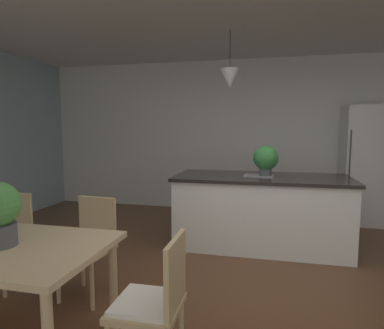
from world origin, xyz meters
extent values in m
cube|color=brown|center=(0.00, 0.00, -0.02)|extent=(10.00, 8.40, 0.04)
cube|color=silver|center=(0.00, 3.26, 1.35)|extent=(10.00, 0.12, 2.70)
cylinder|color=#D1B284|center=(-1.00, -0.67, 0.36)|extent=(0.06, 0.06, 0.72)
cube|color=tan|center=(-1.46, -0.27, 0.43)|extent=(0.43, 0.43, 0.04)
cube|color=white|center=(-1.46, -0.27, 0.47)|extent=(0.39, 0.39, 0.03)
cube|color=tan|center=(-1.44, -0.09, 0.66)|extent=(0.38, 0.06, 0.42)
cylinder|color=tan|center=(-1.31, -0.45, 0.21)|extent=(0.04, 0.04, 0.41)
cylinder|color=tan|center=(-1.64, -0.42, 0.21)|extent=(0.04, 0.04, 0.41)
cylinder|color=tan|center=(-1.27, -0.11, 0.21)|extent=(0.04, 0.04, 0.41)
cylinder|color=tan|center=(-1.61, -0.08, 0.21)|extent=(0.04, 0.04, 0.41)
cube|color=tan|center=(-0.60, -1.04, 0.43)|extent=(0.41, 0.41, 0.04)
cube|color=white|center=(-0.60, -1.04, 0.47)|extent=(0.37, 0.37, 0.03)
cube|color=tan|center=(-0.42, -1.03, 0.66)|extent=(0.04, 0.38, 0.42)
cylinder|color=tan|center=(-0.77, -0.87, 0.21)|extent=(0.04, 0.04, 0.41)
cube|color=tan|center=(-2.34, -0.27, 0.43)|extent=(0.41, 0.41, 0.04)
cube|color=white|center=(-2.34, -0.27, 0.47)|extent=(0.37, 0.37, 0.03)
cube|color=tan|center=(-2.33, -0.09, 0.66)|extent=(0.38, 0.04, 0.42)
cylinder|color=tan|center=(-2.17, -0.44, 0.21)|extent=(0.04, 0.04, 0.41)
cylinder|color=tan|center=(-2.16, -0.10, 0.21)|extent=(0.04, 0.04, 0.41)
cylinder|color=tan|center=(-2.50, -0.09, 0.21)|extent=(0.04, 0.04, 0.41)
cube|color=white|center=(0.00, 1.41, 0.44)|extent=(2.09, 0.89, 0.88)
cube|color=black|center=(0.00, 1.41, 0.88)|extent=(2.15, 0.95, 0.04)
cube|color=gray|center=(-0.03, 1.41, 0.91)|extent=(0.36, 0.30, 0.01)
cube|color=silver|center=(1.57, 2.86, 0.92)|extent=(0.71, 0.64, 1.84)
cylinder|color=#4C4C4C|center=(1.26, 2.52, 0.92)|extent=(0.02, 0.02, 1.11)
cylinder|color=black|center=(-0.41, 1.41, 2.46)|extent=(0.01, 0.01, 0.47)
cone|color=#B7B7B7|center=(-0.41, 1.41, 2.11)|extent=(0.23, 0.23, 0.23)
cylinder|color=#4C4C51|center=(0.05, 1.41, 0.95)|extent=(0.15, 0.15, 0.10)
sphere|color=#387F3D|center=(0.05, 1.41, 1.13)|extent=(0.31, 0.31, 0.31)
camera|label=1|loc=(0.09, -2.80, 1.50)|focal=31.15mm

